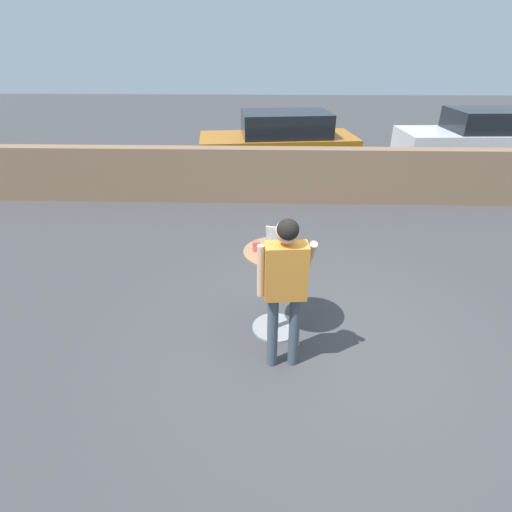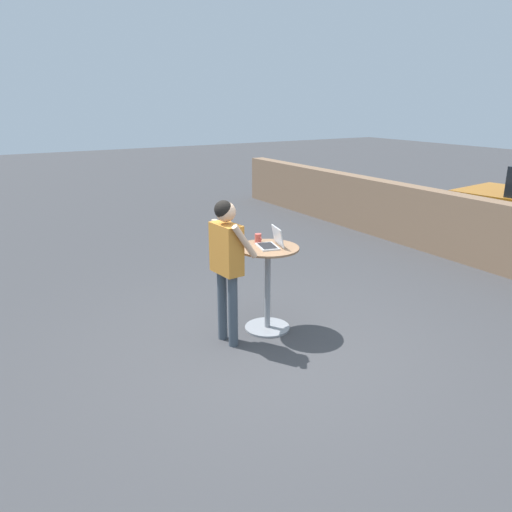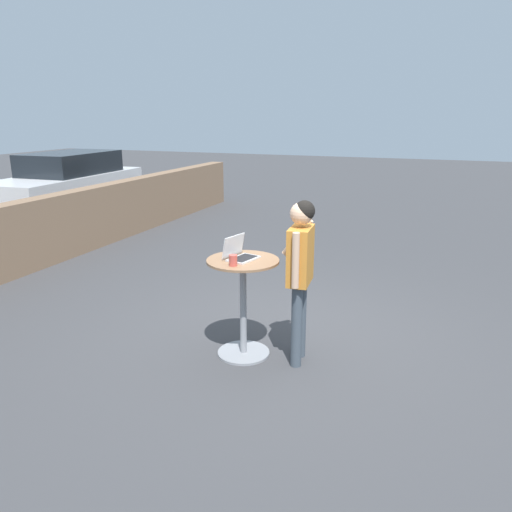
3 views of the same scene
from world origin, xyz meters
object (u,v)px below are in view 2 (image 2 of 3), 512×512
object	(u,v)px
standing_person	(226,254)
laptop	(271,242)
coffee_mug	(258,238)
cafe_table	(268,280)

from	to	relation	value
standing_person	laptop	bearing A→B (deg)	94.87
coffee_mug	cafe_table	bearing A→B (deg)	-1.23
cafe_table	laptop	bearing A→B (deg)	73.77
laptop	standing_person	distance (m)	0.63
laptop	standing_person	size ratio (longest dim) A/B	0.22
cafe_table	coffee_mug	size ratio (longest dim) A/B	8.75
laptop	standing_person	xyz separation A→B (m)	(0.05, -0.63, -0.03)
coffee_mug	standing_person	world-z (taller)	standing_person
cafe_table	coffee_mug	distance (m)	0.52
laptop	coffee_mug	size ratio (longest dim) A/B	3.13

